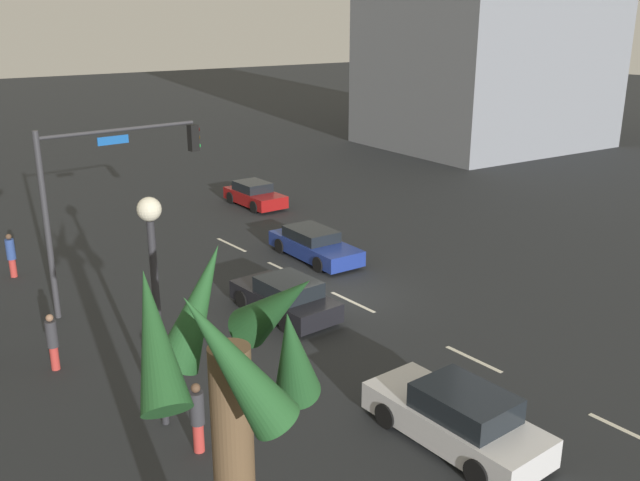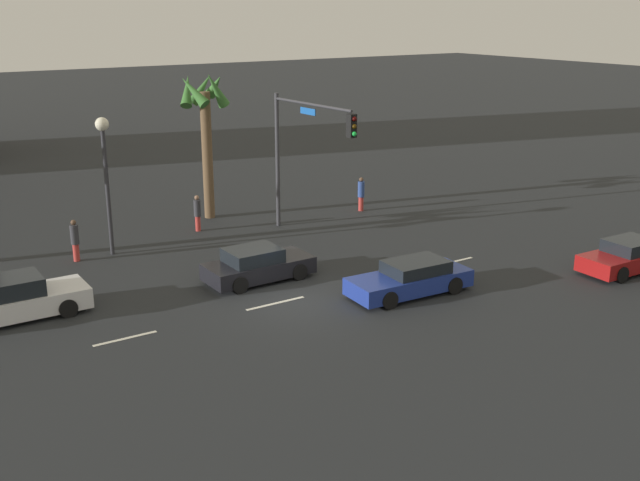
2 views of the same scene
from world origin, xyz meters
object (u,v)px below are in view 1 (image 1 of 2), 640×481
car_3 (255,195)px  traffic_signal (103,183)px  car_1 (457,418)px  car_2 (314,245)px  palm_tree_0 (233,426)px  car_0 (285,297)px  pedestrian_1 (52,340)px  streetlamp (154,269)px  pedestrian_0 (197,416)px  pedestrian_2 (11,254)px

car_3 → traffic_signal: bearing=126.1°
traffic_signal → car_1: bearing=-167.1°
car_2 → palm_tree_0: palm_tree_0 is taller
car_0 → pedestrian_1: 7.53m
car_3 → streetlamp: (-16.43, 13.27, 3.51)m
car_3 → traffic_signal: traffic_signal is taller
car_2 → car_1: bearing=156.5°
car_2 → car_3: car_3 is taller
pedestrian_0 → car_3: bearing=-36.2°
streetlamp → pedestrian_1: streetlamp is taller
car_2 → car_3: size_ratio=1.19×
pedestrian_0 → pedestrian_2: 14.65m
pedestrian_2 → car_1: bearing=-164.1°
car_2 → car_3: (8.80, -2.72, 0.01)m
car_0 → pedestrian_0: size_ratio=2.37×
car_0 → car_3: size_ratio=1.05×
streetlamp → palm_tree_0: 8.38m
car_1 → traffic_signal: traffic_signal is taller
traffic_signal → palm_tree_0: bearing=163.9°
car_2 → pedestrian_2: 11.95m
car_0 → pedestrian_0: bearing=130.1°
car_0 → pedestrian_0: (-5.17, 6.14, 0.33)m
streetlamp → pedestrian_2: 13.48m
car_1 → palm_tree_0: 9.29m
car_3 → streetlamp: streetlamp is taller
car_1 → traffic_signal: (13.25, 3.05, 3.66)m
pedestrian_0 → palm_tree_0: palm_tree_0 is taller
streetlamp → pedestrian_2: size_ratio=3.32×
pedestrian_2 → car_0: bearing=-146.4°
car_3 → pedestrian_0: 22.29m
car_3 → pedestrian_2: size_ratio=2.29×
car_0 → car_3: 14.61m
car_0 → car_2: 5.89m
car_3 → streetlamp: bearing=141.1°
traffic_signal → car_0: bearing=-137.7°
traffic_signal → palm_tree_0: size_ratio=0.88×
car_3 → streetlamp: size_ratio=0.69×
car_1 → pedestrian_0: pedestrian_0 is taller
car_0 → car_2: size_ratio=0.88×
pedestrian_0 → car_2: bearing=-48.7°
streetlamp → palm_tree_0: size_ratio=0.81×
car_3 → pedestrian_2: (-3.33, 13.34, 0.33)m
car_1 → palm_tree_0: size_ratio=0.64×
traffic_signal → palm_tree_0: (-16.16, 4.65, 0.66)m
car_1 → streetlamp: bearing=45.4°
car_0 → pedestrian_2: (9.48, 6.30, 0.32)m
streetlamp → pedestrian_0: 3.53m
streetlamp → pedestrian_0: bearing=-176.4°
pedestrian_0 → pedestrian_1: bearing=12.4°
pedestrian_0 → palm_tree_0: (-6.36, 2.72, 4.05)m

